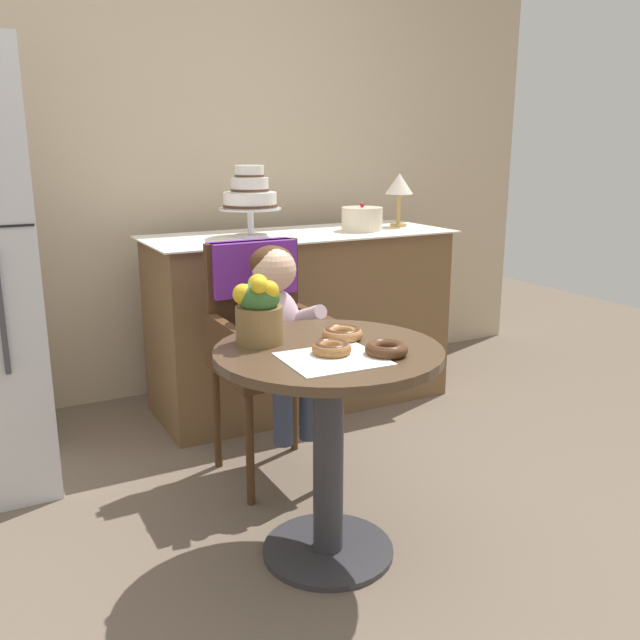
{
  "coord_description": "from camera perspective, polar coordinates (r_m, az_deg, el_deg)",
  "views": [
    {
      "loc": [
        -0.99,
        -1.79,
        1.34
      ],
      "look_at": [
        0.05,
        0.15,
        0.77
      ],
      "focal_mm": 38.48,
      "sensor_mm": 36.0,
      "label": 1
    }
  ],
  "objects": [
    {
      "name": "donut_mid",
      "position": [
        2.22,
        1.87,
        -1.09
      ],
      "size": [
        0.13,
        0.13,
        0.04
      ],
      "color": "#AD7542",
      "rests_on": "cafe_table"
    },
    {
      "name": "round_layer_cake",
      "position": [
        3.59,
        3.51,
        8.39
      ],
      "size": [
        0.21,
        0.21,
        0.14
      ],
      "color": "beige",
      "rests_on": "display_counter"
    },
    {
      "name": "display_counter",
      "position": [
        3.56,
        -1.65,
        0.09
      ],
      "size": [
        1.56,
        0.62,
        0.9
      ],
      "color": "brown",
      "rests_on": "ground"
    },
    {
      "name": "tiered_cake_stand",
      "position": [
        3.35,
        -5.85,
        10.27
      ],
      "size": [
        0.3,
        0.3,
        0.34
      ],
      "color": "silver",
      "rests_on": "display_counter"
    },
    {
      "name": "cafe_table",
      "position": [
        2.21,
        0.7,
        -7.61
      ],
      "size": [
        0.72,
        0.72,
        0.72
      ],
      "color": "#4C3826",
      "rests_on": "ground"
    },
    {
      "name": "donut_side",
      "position": [
        2.06,
        0.97,
        -2.32
      ],
      "size": [
        0.12,
        0.12,
        0.04
      ],
      "color": "#936033",
      "rests_on": "cafe_table"
    },
    {
      "name": "seated_child",
      "position": [
        2.65,
        -3.51,
        0.01
      ],
      "size": [
        0.27,
        0.32,
        0.73
      ],
      "color": "silver",
      "rests_on": "ground"
    },
    {
      "name": "paper_napkin",
      "position": [
        2.02,
        1.08,
        -3.26
      ],
      "size": [
        0.3,
        0.27,
        0.0
      ],
      "primitive_type": "cube",
      "rotation": [
        0.0,
        0.0,
        -0.05
      ],
      "color": "white",
      "rests_on": "cafe_table"
    },
    {
      "name": "ground_plane",
      "position": [
        2.44,
        0.66,
        -18.73
      ],
      "size": [
        8.0,
        8.0,
        0.0
      ],
      "primitive_type": "plane",
      "color": "#6B5B4C"
    },
    {
      "name": "wicker_chair",
      "position": [
        2.8,
        -4.84,
        -0.04
      ],
      "size": [
        0.42,
        0.45,
        0.95
      ],
      "rotation": [
        0.0,
        0.0,
        -0.08
      ],
      "color": "#472D19",
      "rests_on": "ground"
    },
    {
      "name": "flower_vase",
      "position": [
        2.17,
        -5.1,
        0.96
      ],
      "size": [
        0.16,
        0.15,
        0.22
      ],
      "color": "brown",
      "rests_on": "cafe_table"
    },
    {
      "name": "back_wall",
      "position": [
        3.77,
        -13.4,
        14.26
      ],
      "size": [
        4.8,
        0.1,
        2.7
      ],
      "primitive_type": "cube",
      "color": "#C1AD8E",
      "rests_on": "ground"
    },
    {
      "name": "table_lamp",
      "position": [
        3.78,
        6.61,
        11.0
      ],
      "size": [
        0.15,
        0.15,
        0.28
      ],
      "color": "#B28C47",
      "rests_on": "display_counter"
    },
    {
      "name": "donut_front",
      "position": [
        2.07,
        5.55,
        -2.36
      ],
      "size": [
        0.13,
        0.13,
        0.04
      ],
      "color": "#4C2D19",
      "rests_on": "cafe_table"
    }
  ]
}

